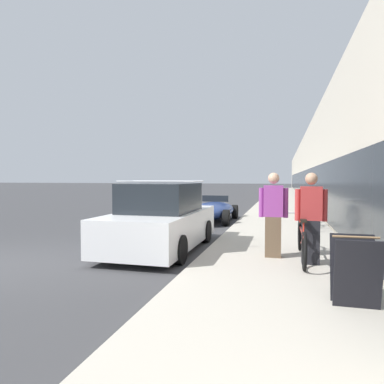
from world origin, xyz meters
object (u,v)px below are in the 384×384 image
person_bystander (273,215)px  vintage_roadster_curbside (213,210)px  cruiser_bike_nearest (305,214)px  person_rider (311,218)px  sandwich_board_sign (355,270)px  tandem_bicycle (302,241)px  parked_sedan_curbside (161,220)px  bike_rack_hoop (317,214)px

person_bystander → vintage_roadster_curbside: (-2.56, 6.30, -0.54)m
person_bystander → cruiser_bike_nearest: bearing=79.9°
person_rider → sandwich_board_sign: size_ratio=1.94×
tandem_bicycle → parked_sedan_curbside: 3.31m
vintage_roadster_curbside → bike_rack_hoop: bearing=-30.2°
sandwich_board_sign → parked_sedan_curbside: size_ratio=0.22×
bike_rack_hoop → sandwich_board_sign: size_ratio=0.94×
person_bystander → vintage_roadster_curbside: size_ratio=0.43×
person_rider → cruiser_bike_nearest: size_ratio=0.95×
person_bystander → vintage_roadster_curbside: 6.83m
bike_rack_hoop → parked_sedan_curbside: 5.27m
tandem_bicycle → vintage_roadster_curbside: 7.12m
sandwich_board_sign → person_bystander: bearing=113.6°
tandem_bicycle → bike_rack_hoop: tandem_bicycle is taller
tandem_bicycle → cruiser_bike_nearest: cruiser_bike_nearest is taller
person_bystander → sandwich_board_sign: bearing=-66.4°
person_rider → bike_rack_hoop: 4.54m
bike_rack_hoop → cruiser_bike_nearest: size_ratio=0.46×
tandem_bicycle → cruiser_bike_nearest: bearing=85.9°
tandem_bicycle → person_bystander: bearing=170.4°
tandem_bicycle → person_rider: 0.61m
person_rider → bike_rack_hoop: size_ratio=2.06×
cruiser_bike_nearest → vintage_roadster_curbside: size_ratio=0.45×
person_rider → vintage_roadster_curbside: size_ratio=0.43×
tandem_bicycle → bike_rack_hoop: size_ratio=2.95×
bike_rack_hoop → parked_sedan_curbside: size_ratio=0.21×
person_bystander → cruiser_bike_nearest: size_ratio=0.96×
person_rider → tandem_bicycle: bearing=114.8°
cruiser_bike_nearest → vintage_roadster_curbside: bearing=164.6°
sandwich_board_sign → vintage_roadster_curbside: 9.55m
tandem_bicycle → vintage_roadster_curbside: bearing=116.1°
tandem_bicycle → sandwich_board_sign: 2.48m
parked_sedan_curbside → sandwich_board_sign: bearing=-39.1°
person_rider → vintage_roadster_curbside: bearing=116.0°
sandwich_board_sign → person_rider: bearing=100.5°
person_rider → sandwich_board_sign: bearing=-79.5°
tandem_bicycle → vintage_roadster_curbside: size_ratio=0.61×
sandwich_board_sign → vintage_roadster_curbside: bearing=112.5°
sandwich_board_sign → bike_rack_hoop: bearing=88.8°
tandem_bicycle → person_rider: bearing=-65.2°
person_bystander → vintage_roadster_curbside: bearing=112.1°
person_rider → vintage_roadster_curbside: person_rider is taller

